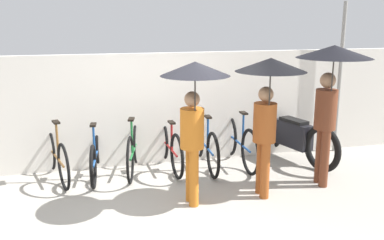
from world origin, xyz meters
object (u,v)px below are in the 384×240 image
object	(u,v)px
parked_bicycle_5	(239,142)
pedestrian_leading	(194,98)
parked_bicycle_4	(205,144)
pedestrian_trailing	(331,76)
parked_bicycle_0	(56,156)
parked_bicycle_1	(96,154)
parked_bicycle_3	(169,146)
parked_bicycle_2	(134,149)
motorcycle	(293,136)
pedestrian_center	(268,91)

from	to	relation	value
parked_bicycle_5	pedestrian_leading	distance (m)	2.18
parked_bicycle_4	pedestrian_trailing	distance (m)	2.37
parked_bicycle_0	pedestrian_trailing	bearing A→B (deg)	-123.30
parked_bicycle_1	pedestrian_trailing	world-z (taller)	pedestrian_trailing
parked_bicycle_3	pedestrian_trailing	world-z (taller)	pedestrian_trailing
parked_bicycle_3	parked_bicycle_4	size ratio (longest dim) A/B	0.94
parked_bicycle_4	pedestrian_leading	xyz separation A→B (m)	(-0.59, -1.48, 1.11)
parked_bicycle_2	pedestrian_trailing	bearing A→B (deg)	-103.96
parked_bicycle_1	pedestrian_trailing	xyz separation A→B (m)	(3.30, -1.36, 1.34)
parked_bicycle_1	parked_bicycle_3	distance (m)	1.21
parked_bicycle_4	pedestrian_trailing	bearing A→B (deg)	-128.84
pedestrian_trailing	motorcycle	xyz separation A→B (m)	(0.14, 1.28, -1.26)
parked_bicycle_3	parked_bicycle_5	size ratio (longest dim) A/B	0.95
parked_bicycle_0	parked_bicycle_2	xyz separation A→B (m)	(1.22, 0.00, 0.01)
pedestrian_center	parked_bicycle_5	bearing A→B (deg)	-92.09
parked_bicycle_5	pedestrian_trailing	world-z (taller)	pedestrian_trailing
pedestrian_center	pedestrian_trailing	bearing A→B (deg)	-166.96
parked_bicycle_1	pedestrian_center	bearing A→B (deg)	-117.58
parked_bicycle_3	motorcycle	world-z (taller)	parked_bicycle_3
parked_bicycle_1	pedestrian_center	xyz separation A→B (m)	(2.26, -1.52, 1.19)
parked_bicycle_0	motorcycle	xyz separation A→B (m)	(4.05, -0.08, 0.05)
parked_bicycle_2	pedestrian_leading	bearing A→B (deg)	-144.87
pedestrian_leading	pedestrian_center	xyz separation A→B (m)	(1.03, 0.00, 0.04)
parked_bicycle_0	parked_bicycle_2	size ratio (longest dim) A/B	1.00
parked_bicycle_1	parked_bicycle_2	bearing A→B (deg)	-84.07
parked_bicycle_2	pedestrian_trailing	world-z (taller)	pedestrian_trailing
parked_bicycle_3	pedestrian_trailing	size ratio (longest dim) A/B	0.82
parked_bicycle_1	parked_bicycle_5	world-z (taller)	parked_bicycle_5
pedestrian_leading	motorcycle	world-z (taller)	pedestrian_leading
parked_bicycle_5	pedestrian_center	size ratio (longest dim) A/B	0.92
parked_bicycle_1	parked_bicycle_3	xyz separation A→B (m)	(1.21, 0.03, 0.03)
parked_bicycle_4	motorcycle	bearing A→B (deg)	-88.65
parked_bicycle_1	parked_bicycle_5	distance (m)	2.43
pedestrian_trailing	motorcycle	bearing A→B (deg)	-88.42
parked_bicycle_4	pedestrian_trailing	size ratio (longest dim) A/B	0.87
parked_bicycle_0	pedestrian_trailing	distance (m)	4.34
parked_bicycle_0	parked_bicycle_4	world-z (taller)	parked_bicycle_0
parked_bicycle_0	pedestrian_leading	size ratio (longest dim) A/B	0.85
parked_bicycle_4	pedestrian_leading	bearing A→B (deg)	161.30
parked_bicycle_0	motorcycle	bearing A→B (deg)	-105.28
parked_bicycle_0	parked_bicycle_1	size ratio (longest dim) A/B	0.96
parked_bicycle_5	pedestrian_leading	xyz separation A→B (m)	(-1.19, -1.46, 1.10)
pedestrian_leading	pedestrian_trailing	bearing A→B (deg)	-176.46
pedestrian_leading	motorcycle	xyz separation A→B (m)	(2.21, 1.44, -1.06)
pedestrian_leading	pedestrian_trailing	size ratio (longest dim) A/B	0.92
motorcycle	pedestrian_center	bearing A→B (deg)	126.08
pedestrian_center	pedestrian_trailing	distance (m)	1.06
parked_bicycle_0	parked_bicycle_3	world-z (taller)	parked_bicycle_0
parked_bicycle_3	parked_bicycle_1	bearing A→B (deg)	89.05
parked_bicycle_2	parked_bicycle_3	xyz separation A→B (m)	(0.60, 0.03, -0.01)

